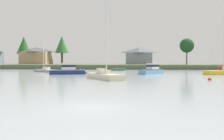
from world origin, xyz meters
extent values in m
plane|color=#939EA3|center=(0.00, 0.00, 0.00)|extent=(429.75, 429.75, 0.00)
cube|color=#4C563D|center=(0.00, 93.54, 0.67)|extent=(193.39, 53.86, 1.34)
cube|color=#236B3D|center=(-4.71, 58.62, 0.12)|extent=(3.65, 1.51, 0.58)
cube|color=#C6B289|center=(-4.71, 58.62, 0.42)|extent=(3.80, 1.62, 0.05)
cube|color=tan|center=(-4.71, 58.62, 0.38)|extent=(0.12, 1.23, 0.03)
cube|color=beige|center=(-2.82, 22.09, 0.10)|extent=(6.32, 8.21, 1.15)
cube|color=#CCB78E|center=(-2.82, 22.09, 0.70)|extent=(5.83, 7.64, 0.04)
cube|color=silver|center=(-3.04, 22.44, 0.97)|extent=(2.17, 2.30, 0.50)
cylinder|color=silver|center=(-2.46, 21.53, 6.50)|extent=(0.17, 0.17, 11.57)
cylinder|color=silver|center=(-3.35, 22.93, 1.32)|extent=(1.90, 2.88, 0.13)
cylinder|color=silver|center=(-3.35, 22.93, 1.37)|extent=(1.72, 2.60, 0.14)
cylinder|color=#999999|center=(-1.57, 20.12, 6.48)|extent=(1.81, 2.83, 11.53)
cone|color=#B2231E|center=(21.93, 59.79, 0.25)|extent=(2.56, 2.89, 2.51)
cube|color=navy|center=(-11.82, 35.25, 0.18)|extent=(6.70, 4.20, 1.26)
cone|color=navy|center=(-8.84, 36.40, 0.18)|extent=(2.33, 2.35, 1.83)
cube|color=silver|center=(-11.82, 35.25, 0.78)|extent=(6.85, 4.32, 0.05)
cube|color=silver|center=(-11.60, 35.33, 1.41)|extent=(2.95, 2.43, 1.20)
cube|color=#19232D|center=(-11.60, 35.33, 1.53)|extent=(3.01, 2.48, 0.43)
cube|color=beige|center=(-11.60, 35.33, 2.04)|extent=(3.33, 2.78, 0.06)
cylinder|color=silver|center=(-11.60, 35.33, 2.50)|extent=(0.03, 0.03, 0.86)
cylinder|color=silver|center=(16.57, 37.47, 5.51)|extent=(0.16, 0.16, 9.51)
cylinder|color=#999999|center=(15.01, 36.99, 5.48)|extent=(3.14, 0.98, 9.47)
cube|color=gray|center=(-19.56, 44.51, 0.08)|extent=(6.43, 5.19, 0.95)
cube|color=#CCB78E|center=(-19.56, 44.51, 0.58)|extent=(5.99, 4.79, 0.04)
cube|color=silver|center=(-19.29, 44.32, 0.80)|extent=(1.83, 1.75, 0.40)
cylinder|color=silver|center=(-20.00, 44.81, 4.97)|extent=(0.13, 0.13, 8.73)
cylinder|color=silver|center=(-18.91, 44.06, 1.10)|extent=(2.23, 1.58, 0.11)
cylinder|color=silver|center=(-18.91, 44.06, 1.15)|extent=(2.04, 1.46, 0.14)
cylinder|color=#999999|center=(-21.09, 45.55, 4.94)|extent=(2.20, 1.51, 8.68)
cube|color=#669ECC|center=(3.68, 37.67, 0.21)|extent=(4.84, 5.68, 1.43)
cone|color=#669ECC|center=(5.40, 39.99, 0.21)|extent=(2.23, 2.24, 1.57)
cube|color=black|center=(3.68, 37.67, 0.89)|extent=(4.96, 5.82, 0.05)
cube|color=silver|center=(3.94, 38.03, 1.45)|extent=(2.41, 2.57, 1.07)
cube|color=#19232D|center=(3.94, 38.03, 1.56)|extent=(2.46, 2.63, 0.38)
cube|color=beige|center=(3.94, 38.03, 2.02)|extent=(2.75, 2.92, 0.06)
cylinder|color=silver|center=(3.94, 38.03, 2.47)|extent=(0.03, 0.03, 0.85)
sphere|color=red|center=(10.63, 21.71, 0.08)|extent=(0.46, 0.46, 0.46)
torus|color=#333338|center=(10.63, 21.71, 0.35)|extent=(0.12, 0.12, 0.02)
cylinder|color=brown|center=(-46.88, 92.63, 4.82)|extent=(0.55, 0.55, 6.95)
cone|color=#2D602D|center=(-46.88, 92.63, 9.09)|extent=(5.82, 5.82, 7.11)
cylinder|color=brown|center=(-31.89, 95.89, 5.17)|extent=(0.84, 0.84, 7.66)
cone|color=#336B38|center=(-31.89, 95.89, 9.47)|extent=(5.67, 5.67, 6.93)
cylinder|color=brown|center=(15.81, 77.45, 3.94)|extent=(0.38, 0.38, 5.20)
sphere|color=#1E4723|center=(15.81, 77.45, 7.59)|extent=(4.65, 4.65, 4.65)
cube|color=tan|center=(-41.38, 92.17, 3.81)|extent=(10.88, 9.11, 4.95)
pyramid|color=#47474C|center=(-41.38, 92.17, 7.23)|extent=(11.75, 9.84, 1.87)
cube|color=gray|center=(0.06, 91.30, 3.56)|extent=(9.81, 6.65, 4.44)
pyramid|color=#565B66|center=(0.06, 91.30, 6.82)|extent=(10.60, 7.18, 2.08)
camera|label=1|loc=(2.69, -13.81, 2.30)|focal=43.87mm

